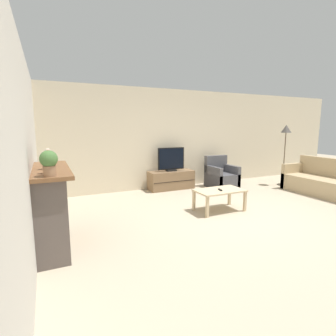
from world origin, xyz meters
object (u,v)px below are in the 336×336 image
object	(u,v)px
mantel_vase_left	(49,163)
remote	(220,190)
fireplace	(50,207)
couch	(336,185)
floor_lamp	(286,134)
coffee_table	(220,192)
tv	(171,160)
potted_plant	(49,162)
armchair	(221,177)
mantel_vase_centre_left	(48,160)
tv_stand	(171,180)
mantel_clock	(48,161)

from	to	relation	value
mantel_vase_left	remote	size ratio (longest dim) A/B	1.90
fireplace	couch	distance (m)	6.31
floor_lamp	remote	bearing A→B (deg)	-158.98
coffee_table	fireplace	bearing A→B (deg)	-175.02
mantel_vase_left	tv	distance (m)	4.17
potted_plant	armchair	world-z (taller)	potted_plant
tv	remote	world-z (taller)	tv
mantel_vase_left	mantel_vase_centre_left	bearing A→B (deg)	90.00
floor_lamp	couch	bearing A→B (deg)	-86.71
tv_stand	floor_lamp	bearing A→B (deg)	-16.45
tv	coffee_table	bearing A→B (deg)	-87.95
mantel_clock	remote	world-z (taller)	mantel_clock
mantel_vase_left	coffee_table	xyz separation A→B (m)	(3.10, 0.74, -0.88)
armchair	remote	bearing A→B (deg)	-127.03
fireplace	potted_plant	xyz separation A→B (m)	(0.02, -0.66, 0.72)
mantel_clock	fireplace	bearing A→B (deg)	-96.48
potted_plant	tv	size ratio (longest dim) A/B	0.39
tv	couch	world-z (taller)	tv
mantel_vase_centre_left	armchair	size ratio (longest dim) A/B	0.33
mantel_vase_left	mantel_vase_centre_left	xyz separation A→B (m)	(-0.00, 0.35, -0.01)
remote	tv	bearing A→B (deg)	107.09
mantel_clock	potted_plant	distance (m)	0.82
mantel_vase_centre_left	mantel_clock	bearing A→B (deg)	89.84
fireplace	armchair	world-z (taller)	fireplace
tv	remote	bearing A→B (deg)	-88.40
mantel_clock	couch	size ratio (longest dim) A/B	0.06
armchair	coffee_table	distance (m)	2.15
mantel_vase_centre_left	couch	distance (m)	6.36
tv	floor_lamp	bearing A→B (deg)	-16.42
mantel_clock	tv_stand	distance (m)	3.87
mantel_vase_centre_left	tv_stand	world-z (taller)	mantel_vase_centre_left
mantel_vase_left	tv_stand	world-z (taller)	mantel_vase_left
fireplace	tv_stand	xyz separation A→B (m)	(3.04, 2.37, -0.32)
potted_plant	armchair	distance (m)	5.23
tv_stand	floor_lamp	distance (m)	3.53
fireplace	mantel_vase_centre_left	distance (m)	0.69
potted_plant	tv_stand	xyz separation A→B (m)	(3.02, 3.03, -1.05)
mantel_vase_left	potted_plant	size ratio (longest dim) A/B	0.97
tv	mantel_clock	bearing A→B (deg)	-143.83
mantel_vase_left	tv	bearing A→B (deg)	43.12
armchair	remote	xyz separation A→B (m)	(-1.32, -1.75, 0.16)
tv	couch	xyz separation A→B (m)	(3.26, -2.43, -0.51)
mantel_vase_centre_left	remote	size ratio (longest dim) A/B	1.83
potted_plant	remote	size ratio (longest dim) A/B	1.95
potted_plant	tv	world-z (taller)	potted_plant
fireplace	remote	distance (m)	3.11
armchair	mantel_clock	bearing A→B (deg)	-157.48
mantel_vase_centre_left	floor_lamp	xyz separation A→B (m)	(6.20, 1.55, 0.22)
fireplace	mantel_clock	bearing A→B (deg)	83.52
fireplace	couch	bearing A→B (deg)	-0.56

